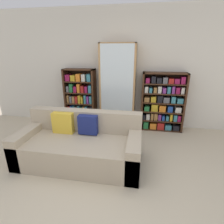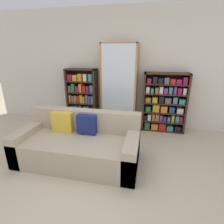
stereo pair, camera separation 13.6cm
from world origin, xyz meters
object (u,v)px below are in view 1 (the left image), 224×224
object	(u,v)px
couch	(80,145)
wine_bottle	(129,136)
bookshelf_left	(81,99)
display_cabinet	(118,88)
bookshelf_right	(162,103)

from	to	relation	value
couch	wine_bottle	distance (m)	1.07
bookshelf_left	display_cabinet	size ratio (longest dim) A/B	0.71
bookshelf_left	wine_bottle	bearing A→B (deg)	-32.34
bookshelf_right	wine_bottle	xyz separation A→B (m)	(-0.69, -0.80, -0.49)
bookshelf_left	display_cabinet	world-z (taller)	display_cabinet
display_cabinet	wine_bottle	world-z (taller)	display_cabinet
bookshelf_left	bookshelf_right	xyz separation A→B (m)	(1.95, 0.00, -0.02)
bookshelf_left	display_cabinet	bearing A→B (deg)	-0.99
bookshelf_right	couch	bearing A→B (deg)	-133.02
display_cabinet	bookshelf_right	bearing A→B (deg)	0.88
display_cabinet	bookshelf_right	distance (m)	1.08
couch	bookshelf_right	distance (m)	2.14
wine_bottle	bookshelf_right	bearing A→B (deg)	49.47
display_cabinet	wine_bottle	size ratio (longest dim) A/B	5.54
couch	wine_bottle	world-z (taller)	couch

